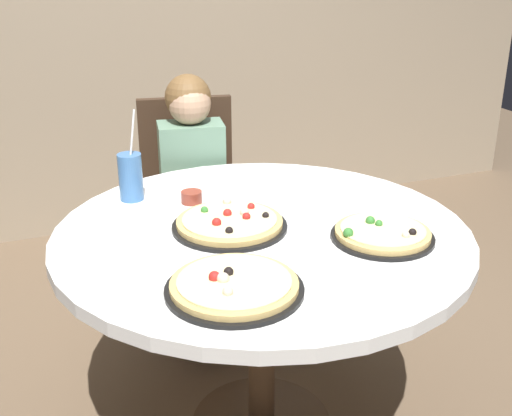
% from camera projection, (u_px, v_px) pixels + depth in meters
% --- Properties ---
extents(dining_table, '(1.27, 1.27, 0.75)m').
position_uv_depth(dining_table, '(262.00, 256.00, 2.00)').
color(dining_table, white).
rests_on(dining_table, ground_plane).
extents(chair_wooden, '(0.46, 0.46, 0.95)m').
position_uv_depth(chair_wooden, '(190.00, 198.00, 2.80)').
color(chair_wooden, '#382619').
rests_on(chair_wooden, ground_plane).
extents(diner_child, '(0.31, 0.43, 1.08)m').
position_uv_depth(diner_child, '(196.00, 224.00, 2.66)').
color(diner_child, '#3F4766').
rests_on(diner_child, ground_plane).
extents(pizza_veggie, '(0.35, 0.35, 0.05)m').
position_uv_depth(pizza_veggie, '(234.00, 286.00, 1.60)').
color(pizza_veggie, black).
rests_on(pizza_veggie, dining_table).
extents(pizza_cheese, '(0.35, 0.35, 0.05)m').
position_uv_depth(pizza_cheese, '(230.00, 223.00, 1.96)').
color(pizza_cheese, black).
rests_on(pizza_cheese, dining_table).
extents(pizza_pepperoni, '(0.30, 0.30, 0.05)m').
position_uv_depth(pizza_pepperoni, '(382.00, 234.00, 1.89)').
color(pizza_pepperoni, black).
rests_on(pizza_pepperoni, dining_table).
extents(soda_cup, '(0.08, 0.08, 0.31)m').
position_uv_depth(soda_cup, '(131.00, 177.00, 2.16)').
color(soda_cup, '#3F72B2').
rests_on(soda_cup, dining_table).
extents(sauce_bowl, '(0.07, 0.07, 0.04)m').
position_uv_depth(sauce_bowl, '(192.00, 197.00, 2.15)').
color(sauce_bowl, brown).
rests_on(sauce_bowl, dining_table).
extents(plate_small, '(0.18, 0.18, 0.01)m').
position_uv_depth(plate_small, '(137.00, 252.00, 1.81)').
color(plate_small, white).
rests_on(plate_small, dining_table).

